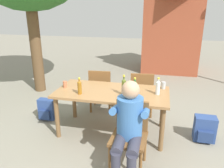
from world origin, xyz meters
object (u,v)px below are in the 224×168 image
(person_in_white_shirt, at_px, (129,124))
(bottle_amber, at_px, (80,87))
(chair_far_right, at_px, (142,91))
(brick_kiosk, at_px, (172,24))
(backpack_by_far_side, at_px, (47,110))
(backpack_by_near_side, at_px, (205,129))
(dining_table, at_px, (112,96))
(chair_near_right, at_px, (130,131))
(bottle_green, at_px, (135,88))
(bottle_olive, at_px, (124,86))
(chair_far_left, at_px, (101,88))
(cup_terracotta, at_px, (65,84))
(cup_steel, at_px, (163,85))
(bottle_clear, at_px, (158,87))

(person_in_white_shirt, distance_m, bottle_amber, 1.07)
(chair_far_right, relative_size, brick_kiosk, 0.30)
(backpack_by_far_side, bearing_deg, backpack_by_near_side, -1.82)
(chair_far_right, bearing_deg, backpack_by_near_side, -31.93)
(dining_table, distance_m, backpack_by_far_side, 1.38)
(backpack_by_near_side, distance_m, backpack_by_far_side, 2.76)
(dining_table, relative_size, chair_near_right, 2.05)
(bottle_green, height_order, bottle_amber, bottle_green)
(bottle_green, height_order, backpack_by_far_side, bottle_green)
(person_in_white_shirt, xyz_separation_m, bottle_olive, (-0.19, 0.73, 0.21))
(dining_table, height_order, chair_far_left, chair_far_left)
(chair_far_right, distance_m, brick_kiosk, 3.77)
(bottle_green, height_order, brick_kiosk, brick_kiosk)
(bottle_olive, bearing_deg, bottle_amber, -169.79)
(cup_terracotta, bearing_deg, person_in_white_shirt, -34.69)
(cup_terracotta, bearing_deg, brick_kiosk, 67.84)
(chair_far_right, xyz_separation_m, cup_steel, (0.39, -0.43, 0.30))
(bottle_clear, bearing_deg, dining_table, -177.75)
(chair_near_right, height_order, bottle_green, bottle_green)
(chair_far_left, distance_m, bottle_amber, 1.02)
(dining_table, xyz_separation_m, bottle_clear, (0.71, 0.03, 0.20))
(bottle_green, relative_size, cup_steel, 2.38)
(bottle_clear, bearing_deg, backpack_by_far_side, 176.30)
(bottle_amber, distance_m, cup_steel, 1.36)
(bottle_green, bearing_deg, backpack_by_far_side, 171.51)
(dining_table, bearing_deg, bottle_green, -13.74)
(bottle_olive, distance_m, brick_kiosk, 4.54)
(chair_far_right, relative_size, bottle_amber, 3.30)
(brick_kiosk, bearing_deg, cup_terracotta, -112.16)
(bottle_clear, distance_m, bottle_olive, 0.52)
(bottle_clear, xyz_separation_m, cup_steel, (0.08, 0.27, -0.06))
(chair_far_right, distance_m, bottle_amber, 1.34)
(chair_near_right, distance_m, bottle_amber, 1.06)
(bottle_amber, xyz_separation_m, backpack_by_far_side, (-0.83, 0.38, -0.66))
(backpack_by_far_side, distance_m, brick_kiosk, 4.91)
(cup_terracotta, xyz_separation_m, backpack_by_far_side, (-0.49, 0.17, -0.60))
(chair_near_right, distance_m, person_in_white_shirt, 0.20)
(bottle_olive, bearing_deg, backpack_by_near_side, 8.00)
(dining_table, bearing_deg, person_in_white_shirt, -64.43)
(dining_table, bearing_deg, chair_near_right, -60.92)
(bottle_clear, relative_size, backpack_by_near_side, 0.66)
(bottle_green, distance_m, bottle_clear, 0.36)
(chair_far_right, distance_m, bottle_olive, 0.94)
(bottle_olive, xyz_separation_m, cup_steel, (0.59, 0.40, -0.08))
(dining_table, relative_size, bottle_green, 6.37)
(chair_far_left, xyz_separation_m, backpack_by_near_side, (1.86, -0.66, -0.29))
(bottle_clear, bearing_deg, cup_steel, 72.65)
(backpack_by_far_side, bearing_deg, brick_kiosk, 61.57)
(bottle_green, bearing_deg, backpack_by_near_side, 8.28)
(cup_steel, bearing_deg, backpack_by_near_side, -18.61)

